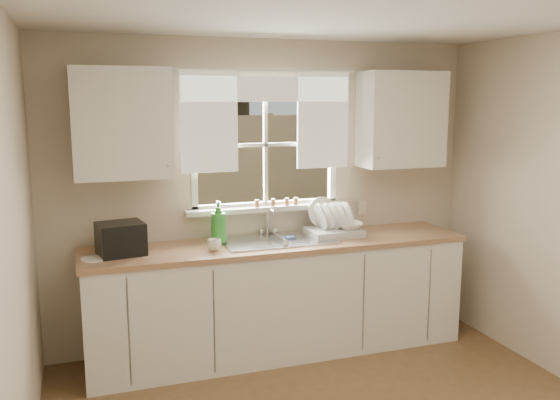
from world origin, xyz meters
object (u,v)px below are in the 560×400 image
object	(u,v)px
soap_bottle_a	(219,222)
cup	(214,245)
dish_rack	(333,226)
black_appliance	(121,239)

from	to	relation	value
soap_bottle_a	cup	world-z (taller)	soap_bottle_a
dish_rack	black_appliance	distance (m)	1.70
soap_bottle_a	dish_rack	bearing A→B (deg)	-1.91
soap_bottle_a	cup	distance (m)	0.25
dish_rack	soap_bottle_a	bearing A→B (deg)	177.78
soap_bottle_a	black_appliance	distance (m)	0.75
cup	black_appliance	xyz separation A→B (m)	(-0.66, 0.11, 0.07)
dish_rack	cup	world-z (taller)	dish_rack
cup	black_appliance	bearing A→B (deg)	166.31
dish_rack	soap_bottle_a	world-z (taller)	soap_bottle_a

